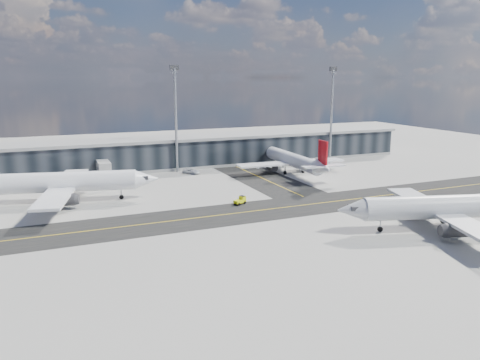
{
  "coord_description": "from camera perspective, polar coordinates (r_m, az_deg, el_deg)",
  "views": [
    {
      "loc": [
        -33.65,
        -76.16,
        25.61
      ],
      "look_at": [
        2.97,
        10.31,
        5.0
      ],
      "focal_mm": 35.0,
      "sensor_mm": 36.0,
      "label": 1
    }
  ],
  "objects": [
    {
      "name": "ground",
      "position": [
        87.11,
        0.85,
        -4.72
      ],
      "size": [
        300.0,
        300.0,
        0.0
      ],
      "primitive_type": "plane",
      "color": "gray",
      "rests_on": "ground"
    },
    {
      "name": "taxiway_lanes",
      "position": [
        98.07,
        0.41,
        -2.75
      ],
      "size": [
        180.0,
        63.0,
        0.03
      ],
      "color": "black",
      "rests_on": "ground"
    },
    {
      "name": "terminal_concourse",
      "position": [
        137.05,
        -8.45,
        3.21
      ],
      "size": [
        152.0,
        19.8,
        8.8
      ],
      "color": "black",
      "rests_on": "ground"
    },
    {
      "name": "floodlight_masts",
      "position": [
        129.02,
        -7.84,
        7.82
      ],
      "size": [
        102.5,
        0.7,
        28.9
      ],
      "color": "gray",
      "rests_on": "ground"
    },
    {
      "name": "airliner_af",
      "position": [
        104.84,
        -21.68,
        -0.3
      ],
      "size": [
        42.41,
        36.43,
        12.65
      ],
      "rotation": [
        0.0,
        0.0,
        -1.8
      ],
      "color": "white",
      "rests_on": "ground"
    },
    {
      "name": "airliner_redtail",
      "position": [
        127.85,
        6.57,
        2.38
      ],
      "size": [
        31.2,
        36.64,
        10.87
      ],
      "rotation": [
        0.0,
        0.0,
        -0.04
      ],
      "color": "white",
      "rests_on": "ground"
    },
    {
      "name": "airliner_near",
      "position": [
        87.95,
        24.49,
        -3.01
      ],
      "size": [
        39.8,
        34.28,
        11.99
      ],
      "rotation": [
        0.0,
        0.0,
        1.28
      ],
      "color": "#BABCBE",
      "rests_on": "ground"
    },
    {
      "name": "baggage_tug",
      "position": [
        96.62,
        0.07,
        -2.49
      ],
      "size": [
        2.88,
        2.16,
        1.63
      ],
      "rotation": [
        0.0,
        0.0,
        -1.17
      ],
      "color": "#F1F80D",
      "rests_on": "ground"
    },
    {
      "name": "service_van",
      "position": [
        127.99,
        -5.97,
        1.09
      ],
      "size": [
        4.86,
        5.35,
        1.38
      ],
      "primitive_type": "imported",
      "rotation": [
        0.0,
        0.0,
        0.66
      ],
      "color": "white",
      "rests_on": "ground"
    }
  ]
}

